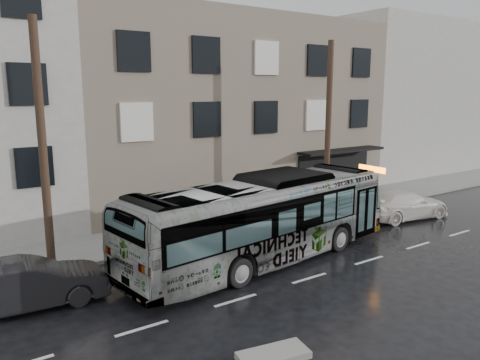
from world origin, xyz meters
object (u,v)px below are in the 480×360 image
at_px(utility_pole_front, 328,130).
at_px(utility_pole_rear, 43,148).
at_px(sign_post, 340,189).
at_px(dark_sedan, 29,284).
at_px(bus, 263,220).
at_px(white_sedan, 404,204).

distance_m(utility_pole_front, utility_pole_rear, 14.00).
height_order(sign_post, dark_sedan, sign_post).
bearing_deg(bus, white_sedan, -92.37).
bearing_deg(utility_pole_front, dark_sedan, -170.24).
height_order(utility_pole_front, white_sedan, utility_pole_front).
distance_m(utility_pole_front, bus, 8.21).
relative_size(utility_pole_front, sign_post, 3.75).
bearing_deg(dark_sedan, utility_pole_rear, -21.17).
bearing_deg(bus, utility_pole_front, -70.42).
distance_m(utility_pole_front, sign_post, 3.48).
bearing_deg(utility_pole_front, white_sedan, -39.64).
distance_m(bus, white_sedan, 10.06).
bearing_deg(utility_pole_rear, bus, -25.74).
height_order(sign_post, white_sedan, sign_post).
bearing_deg(white_sedan, dark_sedan, 97.77).
relative_size(sign_post, bus, 0.20).
height_order(utility_pole_rear, sign_post, utility_pole_rear).
relative_size(utility_pole_rear, dark_sedan, 1.93).
distance_m(white_sedan, dark_sedan, 18.39).
xyz_separation_m(utility_pole_front, sign_post, (1.10, 0.00, -3.30)).
relative_size(utility_pole_front, bus, 0.74).
bearing_deg(sign_post, utility_pole_front, 180.00).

